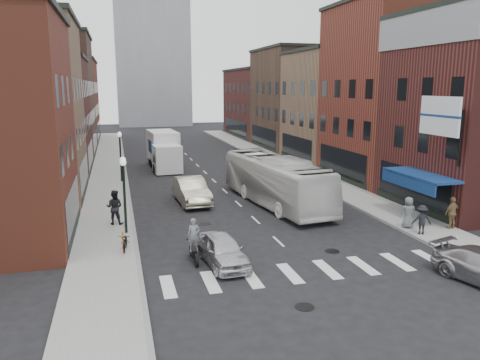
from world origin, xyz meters
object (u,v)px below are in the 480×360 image
(sedan_left_far, at_px, (191,191))
(ped_right_a, at_px, (422,220))
(transit_bus, at_px, (275,181))
(ped_right_b, at_px, (452,213))
(parked_bicycle, at_px, (125,242))
(ped_right_c, at_px, (408,212))
(streetlamp_near, at_px, (124,181))
(box_truck, at_px, (164,151))
(streetlamp_far, at_px, (120,147))
(ped_left_solo, at_px, (115,207))
(billboard_sign, at_px, (441,117))
(sedan_left_near, at_px, (223,250))
(motorcycle_rider, at_px, (194,242))
(bike_rack, at_px, (123,242))

(sedan_left_far, bearing_deg, ped_right_a, -47.88)
(transit_bus, xyz_separation_m, ped_right_b, (7.30, -7.96, -0.58))
(parked_bicycle, relative_size, ped_right_c, 0.88)
(streetlamp_near, bearing_deg, ped_right_b, -12.48)
(transit_bus, bearing_deg, ped_right_c, -62.07)
(box_truck, relative_size, ped_right_b, 4.61)
(streetlamp_near, relative_size, streetlamp_far, 1.00)
(parked_bicycle, bearing_deg, box_truck, 85.47)
(ped_left_solo, bearing_deg, sedan_left_far, -121.43)
(billboard_sign, bearing_deg, sedan_left_near, -171.52)
(sedan_left_near, relative_size, ped_right_b, 2.23)
(sedan_left_far, relative_size, ped_right_c, 3.01)
(billboard_sign, xyz_separation_m, parked_bicycle, (-16.09, 0.84, -5.59))
(sedan_left_near, relative_size, sedan_left_far, 0.76)
(motorcycle_rider, distance_m, ped_right_b, 14.20)
(streetlamp_near, xyz_separation_m, sedan_left_far, (4.40, 6.04, -2.06))
(bike_rack, bearing_deg, motorcycle_rider, -32.48)
(ped_right_b, distance_m, ped_right_c, 2.32)
(transit_bus, distance_m, sedan_left_far, 5.67)
(bike_rack, xyz_separation_m, ped_right_a, (15.03, -1.47, 0.37))
(sedan_left_far, bearing_deg, ped_right_b, -41.36)
(billboard_sign, distance_m, motorcycle_rider, 14.19)
(bike_rack, bearing_deg, billboard_sign, -2.83)
(ped_right_c, bearing_deg, ped_right_a, 106.25)
(billboard_sign, relative_size, ped_right_c, 2.17)
(box_truck, distance_m, ped_right_b, 27.09)
(box_truck, relative_size, motorcycle_rider, 4.05)
(ped_right_c, bearing_deg, streetlamp_near, 3.31)
(ped_right_a, bearing_deg, billboard_sign, -130.67)
(sedan_left_near, height_order, ped_left_solo, ped_left_solo)
(box_truck, relative_size, ped_right_c, 4.74)
(box_truck, xyz_separation_m, ped_right_a, (10.77, -24.20, -0.79))
(sedan_left_far, relative_size, ped_right_b, 2.93)
(ped_right_b, bearing_deg, sedan_left_far, -47.81)
(streetlamp_near, xyz_separation_m, ped_right_c, (14.80, -3.03, -1.91))
(motorcycle_rider, height_order, sedan_left_far, motorcycle_rider)
(bike_rack, xyz_separation_m, sedan_left_far, (4.60, 8.74, 0.30))
(box_truck, distance_m, parked_bicycle, 23.09)
(billboard_sign, height_order, streetlamp_far, billboard_sign)
(parked_bicycle, relative_size, ped_left_solo, 0.78)
(streetlamp_far, bearing_deg, motorcycle_rider, -81.36)
(streetlamp_far, distance_m, sedan_left_near, 19.83)
(parked_bicycle, bearing_deg, transit_bus, 40.85)
(ped_right_c, bearing_deg, box_truck, -50.14)
(bike_rack, bearing_deg, sedan_left_far, 62.25)
(ped_left_solo, height_order, ped_right_a, ped_left_solo)
(sedan_left_near, bearing_deg, box_truck, 84.32)
(streetlamp_far, bearing_deg, ped_right_c, -49.01)
(sedan_left_far, height_order, ped_right_a, sedan_left_far)
(streetlamp_near, relative_size, transit_bus, 0.35)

